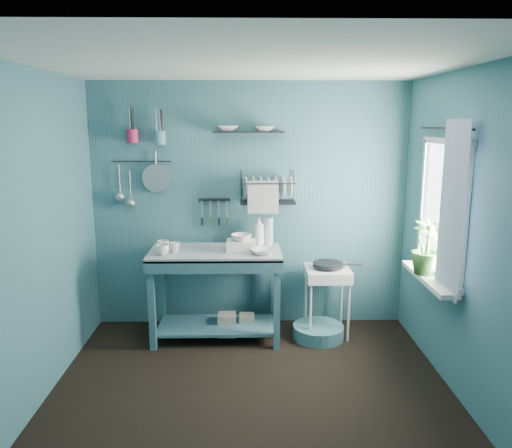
{
  "coord_description": "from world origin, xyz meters",
  "views": [
    {
      "loc": [
        -0.03,
        -3.54,
        2.11
      ],
      "look_at": [
        0.05,
        0.85,
        1.2
      ],
      "focal_mm": 35.0,
      "sensor_mm": 36.0,
      "label": 1
    }
  ],
  "objects_px": {
    "soap_bottle": "(259,230)",
    "utensil_cup_magenta": "(132,136)",
    "mug_mid": "(175,247)",
    "potted_plant": "(426,247)",
    "storage_tin_small": "(247,324)",
    "dish_rack": "(268,187)",
    "work_counter": "(216,294)",
    "floor_basin": "(318,332)",
    "water_bottle": "(269,231)",
    "frying_pan": "(328,264)",
    "storage_tin_large": "(227,324)",
    "mug_right": "(163,246)",
    "colander": "(156,178)",
    "wash_tub": "(241,246)",
    "hotplate_stand": "(327,301)",
    "mug_left": "(162,250)",
    "utensil_cup_teal": "(160,138)"
  },
  "relations": [
    {
      "from": "wash_tub",
      "to": "soap_bottle",
      "type": "xyz_separation_m",
      "value": [
        0.17,
        0.22,
        0.1
      ]
    },
    {
      "from": "colander",
      "to": "mug_mid",
      "type": "bearing_deg",
      "value": -61.45
    },
    {
      "from": "colander",
      "to": "floor_basin",
      "type": "xyz_separation_m",
      "value": [
        1.61,
        -0.39,
        -1.48
      ]
    },
    {
      "from": "colander",
      "to": "mug_right",
      "type": "bearing_deg",
      "value": -73.57
    },
    {
      "from": "soap_bottle",
      "to": "storage_tin_small",
      "type": "relative_size",
      "value": 1.49
    },
    {
      "from": "mug_left",
      "to": "wash_tub",
      "type": "distance_m",
      "value": 0.74
    },
    {
      "from": "frying_pan",
      "to": "floor_basin",
      "type": "distance_m",
      "value": 0.68
    },
    {
      "from": "utensil_cup_magenta",
      "to": "floor_basin",
      "type": "xyz_separation_m",
      "value": [
        1.82,
        -0.36,
        -1.9
      ]
    },
    {
      "from": "dish_rack",
      "to": "storage_tin_small",
      "type": "bearing_deg",
      "value": -135.09
    },
    {
      "from": "water_bottle",
      "to": "hotplate_stand",
      "type": "height_order",
      "value": "water_bottle"
    },
    {
      "from": "floor_basin",
      "to": "frying_pan",
      "type": "bearing_deg",
      "value": 48.95
    },
    {
      "from": "utensil_cup_teal",
      "to": "storage_tin_large",
      "type": "distance_m",
      "value": 1.97
    },
    {
      "from": "frying_pan",
      "to": "storage_tin_large",
      "type": "xyz_separation_m",
      "value": [
        -1.0,
        -0.01,
        -0.62
      ]
    },
    {
      "from": "mug_left",
      "to": "mug_mid",
      "type": "relative_size",
      "value": 1.23
    },
    {
      "from": "water_bottle",
      "to": "utensil_cup_magenta",
      "type": "bearing_deg",
      "value": 175.68
    },
    {
      "from": "mug_right",
      "to": "utensil_cup_magenta",
      "type": "relative_size",
      "value": 0.95
    },
    {
      "from": "mug_mid",
      "to": "water_bottle",
      "type": "xyz_separation_m",
      "value": [
        0.9,
        0.28,
        0.09
      ]
    },
    {
      "from": "water_bottle",
      "to": "potted_plant",
      "type": "height_order",
      "value": "potted_plant"
    },
    {
      "from": "dish_rack",
      "to": "mug_right",
      "type": "bearing_deg",
      "value": -162.07
    },
    {
      "from": "mug_mid",
      "to": "wash_tub",
      "type": "height_order",
      "value": "wash_tub"
    },
    {
      "from": "work_counter",
      "to": "floor_basin",
      "type": "relative_size",
      "value": 2.51
    },
    {
      "from": "mug_left",
      "to": "utensil_cup_teal",
      "type": "xyz_separation_m",
      "value": [
        -0.07,
        0.48,
        1.01
      ]
    },
    {
      "from": "soap_bottle",
      "to": "water_bottle",
      "type": "bearing_deg",
      "value": 11.31
    },
    {
      "from": "water_bottle",
      "to": "utensil_cup_magenta",
      "type": "height_order",
      "value": "utensil_cup_magenta"
    },
    {
      "from": "dish_rack",
      "to": "wash_tub",
      "type": "bearing_deg",
      "value": -129.08
    },
    {
      "from": "hotplate_stand",
      "to": "storage_tin_small",
      "type": "relative_size",
      "value": 3.44
    },
    {
      "from": "frying_pan",
      "to": "storage_tin_small",
      "type": "xyz_separation_m",
      "value": [
        -0.8,
        0.02,
        -0.63
      ]
    },
    {
      "from": "colander",
      "to": "storage_tin_large",
      "type": "height_order",
      "value": "colander"
    },
    {
      "from": "wash_tub",
      "to": "colander",
      "type": "xyz_separation_m",
      "value": [
        -0.85,
        0.37,
        0.61
      ]
    },
    {
      "from": "dish_rack",
      "to": "colander",
      "type": "height_order",
      "value": "colander"
    },
    {
      "from": "work_counter",
      "to": "mug_right",
      "type": "distance_m",
      "value": 0.7
    },
    {
      "from": "potted_plant",
      "to": "floor_basin",
      "type": "distance_m",
      "value": 1.4
    },
    {
      "from": "frying_pan",
      "to": "storage_tin_large",
      "type": "distance_m",
      "value": 1.17
    },
    {
      "from": "soap_bottle",
      "to": "dish_rack",
      "type": "height_order",
      "value": "dish_rack"
    },
    {
      "from": "soap_bottle",
      "to": "mug_right",
      "type": "bearing_deg",
      "value": -167.74
    },
    {
      "from": "mug_left",
      "to": "mug_mid",
      "type": "height_order",
      "value": "mug_left"
    },
    {
      "from": "water_bottle",
      "to": "frying_pan",
      "type": "relative_size",
      "value": 0.93
    },
    {
      "from": "frying_pan",
      "to": "storage_tin_large",
      "type": "height_order",
      "value": "frying_pan"
    },
    {
      "from": "soap_bottle",
      "to": "utensil_cup_magenta",
      "type": "height_order",
      "value": "utensil_cup_magenta"
    },
    {
      "from": "mug_right",
      "to": "storage_tin_large",
      "type": "distance_m",
      "value": 1.03
    },
    {
      "from": "colander",
      "to": "storage_tin_small",
      "type": "distance_m",
      "value": 1.73
    },
    {
      "from": "frying_pan",
      "to": "utensil_cup_magenta",
      "type": "distance_m",
      "value": 2.29
    },
    {
      "from": "mug_left",
      "to": "floor_basin",
      "type": "relative_size",
      "value": 0.24
    },
    {
      "from": "mug_mid",
      "to": "potted_plant",
      "type": "relative_size",
      "value": 0.21
    },
    {
      "from": "floor_basin",
      "to": "mug_mid",
      "type": "bearing_deg",
      "value": -179.22
    },
    {
      "from": "mug_mid",
      "to": "floor_basin",
      "type": "distance_m",
      "value": 1.64
    },
    {
      "from": "storage_tin_large",
      "to": "storage_tin_small",
      "type": "distance_m",
      "value": 0.2
    },
    {
      "from": "mug_left",
      "to": "dish_rack",
      "type": "height_order",
      "value": "dish_rack"
    },
    {
      "from": "wash_tub",
      "to": "hotplate_stand",
      "type": "relative_size",
      "value": 0.41
    },
    {
      "from": "frying_pan",
      "to": "storage_tin_large",
      "type": "relative_size",
      "value": 1.36
    }
  ]
}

